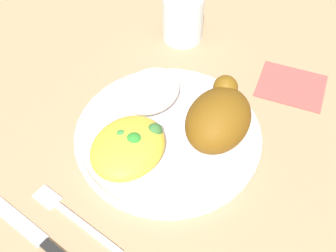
# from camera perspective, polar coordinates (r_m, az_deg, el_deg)

# --- Properties ---
(ground_plane) EXTENTS (2.00, 2.00, 0.00)m
(ground_plane) POSITION_cam_1_polar(r_m,az_deg,el_deg) (0.59, 0.00, -1.64)
(ground_plane) COLOR tan
(plate) EXTENTS (0.26, 0.26, 0.02)m
(plate) POSITION_cam_1_polar(r_m,az_deg,el_deg) (0.58, 0.00, -1.12)
(plate) COLOR white
(plate) RESTS_ON ground_plane
(roasted_chicken) EXTENTS (0.12, 0.08, 0.07)m
(roasted_chicken) POSITION_cam_1_polar(r_m,az_deg,el_deg) (0.55, 7.01, 1.13)
(roasted_chicken) COLOR brown
(roasted_chicken) RESTS_ON plate
(rice_pile) EXTENTS (0.10, 0.08, 0.03)m
(rice_pile) POSITION_cam_1_polar(r_m,az_deg,el_deg) (0.61, -2.37, 4.91)
(rice_pile) COLOR silver
(rice_pile) RESTS_ON plate
(mac_cheese_with_broccoli) EXTENTS (0.11, 0.09, 0.04)m
(mac_cheese_with_broccoli) POSITION_cam_1_polar(r_m,az_deg,el_deg) (0.54, -5.43, -2.78)
(mac_cheese_with_broccoli) COLOR gold
(mac_cheese_with_broccoli) RESTS_ON plate
(fork) EXTENTS (0.03, 0.14, 0.01)m
(fork) POSITION_cam_1_polar(r_m,az_deg,el_deg) (0.53, -13.12, -11.98)
(fork) COLOR silver
(fork) RESTS_ON ground_plane
(knife) EXTENTS (0.04, 0.19, 0.01)m
(knife) POSITION_cam_1_polar(r_m,az_deg,el_deg) (0.52, -16.72, -15.12)
(knife) COLOR black
(knife) RESTS_ON ground_plane
(water_glass) EXTENTS (0.07, 0.07, 0.08)m
(water_glass) POSITION_cam_1_polar(r_m,az_deg,el_deg) (0.73, 2.07, 14.72)
(water_glass) COLOR silver
(water_glass) RESTS_ON ground_plane
(napkin) EXTENTS (0.10, 0.11, 0.00)m
(napkin) POSITION_cam_1_polar(r_m,az_deg,el_deg) (0.69, 16.66, 5.38)
(napkin) COLOR #DB4C47
(napkin) RESTS_ON ground_plane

